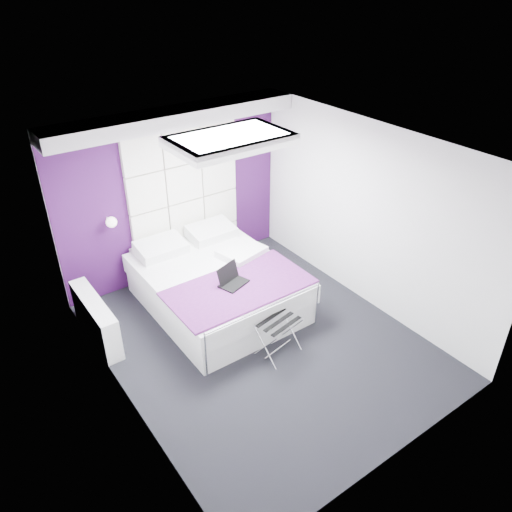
% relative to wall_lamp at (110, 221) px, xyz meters
% --- Properties ---
extents(floor, '(4.40, 4.40, 0.00)m').
position_rel_wall_lamp_xyz_m(floor, '(1.05, -2.06, -1.22)').
color(floor, black).
rests_on(floor, ground).
extents(ceiling, '(4.40, 4.40, 0.00)m').
position_rel_wall_lamp_xyz_m(ceiling, '(1.05, -2.06, 1.38)').
color(ceiling, white).
rests_on(ceiling, wall_back).
extents(wall_back, '(3.60, 0.00, 3.60)m').
position_rel_wall_lamp_xyz_m(wall_back, '(1.05, 0.14, 0.08)').
color(wall_back, white).
rests_on(wall_back, floor).
extents(wall_left, '(0.00, 4.40, 4.40)m').
position_rel_wall_lamp_xyz_m(wall_left, '(-0.75, -2.06, 0.08)').
color(wall_left, white).
rests_on(wall_left, floor).
extents(wall_right, '(0.00, 4.40, 4.40)m').
position_rel_wall_lamp_xyz_m(wall_right, '(2.85, -2.06, 0.08)').
color(wall_right, white).
rests_on(wall_right, floor).
extents(accent_wall, '(3.58, 0.02, 2.58)m').
position_rel_wall_lamp_xyz_m(accent_wall, '(1.05, 0.13, 0.08)').
color(accent_wall, '#3A1046').
rests_on(accent_wall, wall_back).
extents(soffit, '(3.58, 0.50, 0.20)m').
position_rel_wall_lamp_xyz_m(soffit, '(1.05, -0.11, 1.28)').
color(soffit, white).
rests_on(soffit, wall_back).
extents(headboard, '(1.80, 0.08, 2.30)m').
position_rel_wall_lamp_xyz_m(headboard, '(1.20, 0.08, -0.05)').
color(headboard, white).
rests_on(headboard, wall_back).
extents(skylight, '(1.36, 0.86, 0.12)m').
position_rel_wall_lamp_xyz_m(skylight, '(1.05, -1.46, 1.33)').
color(skylight, white).
rests_on(skylight, ceiling).
extents(wall_lamp, '(0.15, 0.15, 0.15)m').
position_rel_wall_lamp_xyz_m(wall_lamp, '(0.00, 0.00, 0.00)').
color(wall_lamp, white).
rests_on(wall_lamp, wall_back).
extents(radiator, '(0.22, 1.20, 0.60)m').
position_rel_wall_lamp_xyz_m(radiator, '(-0.64, -0.76, -0.92)').
color(radiator, white).
rests_on(radiator, floor).
extents(bed, '(1.89, 2.28, 0.79)m').
position_rel_wall_lamp_xyz_m(bed, '(1.01, -1.05, -0.88)').
color(bed, white).
rests_on(bed, floor).
extents(nightstand, '(0.50, 0.39, 0.06)m').
position_rel_wall_lamp_xyz_m(nightstand, '(0.49, -0.04, -0.61)').
color(nightstand, white).
rests_on(nightstand, wall_back).
extents(luggage_rack, '(0.51, 0.37, 0.50)m').
position_rel_wall_lamp_xyz_m(luggage_rack, '(1.10, -2.37, -0.97)').
color(luggage_rack, silver).
rests_on(luggage_rack, floor).
extents(laptop, '(0.37, 0.26, 0.26)m').
position_rel_wall_lamp_xyz_m(laptop, '(0.98, -1.51, -0.51)').
color(laptop, black).
rests_on(laptop, bed).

